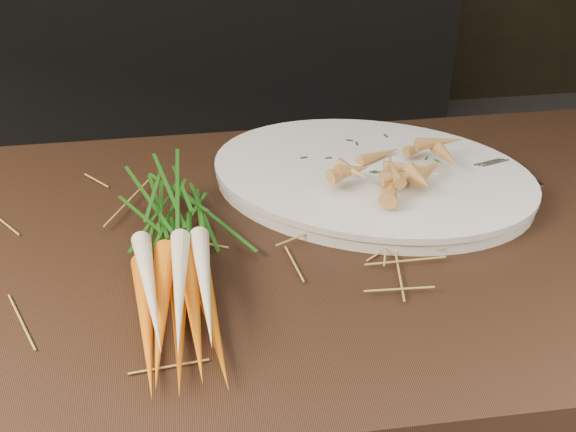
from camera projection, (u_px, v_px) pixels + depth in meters
name	position (u px, v px, depth m)	size (l,w,h in m)	color
back_counter	(209.00, 56.00, 2.85)	(1.82, 0.62, 0.84)	black
straw_bedding	(36.00, 257.00, 1.01)	(1.40, 0.60, 0.02)	#A77E2E
root_veg_bunch	(176.00, 243.00, 0.99)	(0.15, 0.45, 0.08)	#D45100
serving_platter	(372.00, 182.00, 1.17)	(0.52, 0.34, 0.03)	white
roasted_veg_heap	(374.00, 159.00, 1.14)	(0.25, 0.18, 0.06)	#C27F39
serving_fork	(489.00, 197.00, 1.10)	(0.02, 0.19, 0.00)	silver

